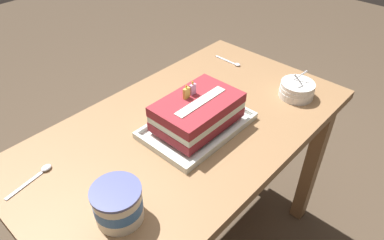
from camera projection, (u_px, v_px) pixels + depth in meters
dining_table at (187, 151)px, 1.29m from camera, size 1.22×0.69×0.78m
foil_tray at (197, 126)px, 1.20m from camera, size 0.37×0.25×0.02m
birthday_cake at (197, 111)px, 1.16m from camera, size 0.28×0.19×0.14m
bowl_stack at (297, 90)px, 1.34m from camera, size 0.13×0.13×0.11m
ice_cream_tub at (118, 204)px, 0.89m from camera, size 0.13×0.13×0.10m
serving_spoon_near_tray at (41, 172)px, 1.04m from camera, size 0.16×0.04×0.01m
serving_spoon_by_bowls at (233, 63)px, 1.56m from camera, size 0.02×0.14×0.01m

